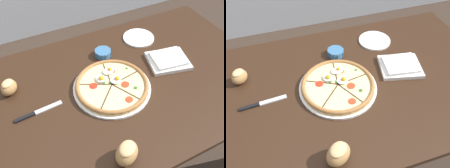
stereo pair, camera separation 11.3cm
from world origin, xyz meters
TOP-DOWN VIEW (x-y plane):
  - ground_plane at (0.00, 0.00)m, footprint 12.00×12.00m
  - dining_table at (0.00, 0.00)m, footprint 1.50×0.94m
  - pizza at (-0.09, -0.01)m, footprint 0.38×0.38m
  - ramekin_bowl at (-0.02, 0.23)m, footprint 0.09×0.09m
  - napkin_folded at (0.27, 0.03)m, footprint 0.24×0.22m
  - bread_piece_near at (-0.54, 0.18)m, footprint 0.10×0.10m
  - bread_piece_mid at (-0.20, -0.36)m, footprint 0.13×0.12m
  - knife_main at (-0.45, 0.00)m, footprint 0.22×0.03m
  - side_saucer at (0.23, 0.28)m, footprint 0.19×0.19m

SIDE VIEW (x-z plane):
  - ground_plane at x=0.00m, z-range 0.00..0.00m
  - dining_table at x=0.00m, z-range 0.29..1.06m
  - knife_main at x=-0.45m, z-range 0.77..0.78m
  - side_saucer at x=0.23m, z-range 0.77..0.78m
  - napkin_folded at x=0.27m, z-range 0.77..0.80m
  - pizza at x=-0.09m, z-range 0.76..0.82m
  - ramekin_bowl at x=-0.02m, z-range 0.77..0.81m
  - bread_piece_near at x=-0.54m, z-range 0.77..0.85m
  - bread_piece_mid at x=-0.20m, z-range 0.77..0.86m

